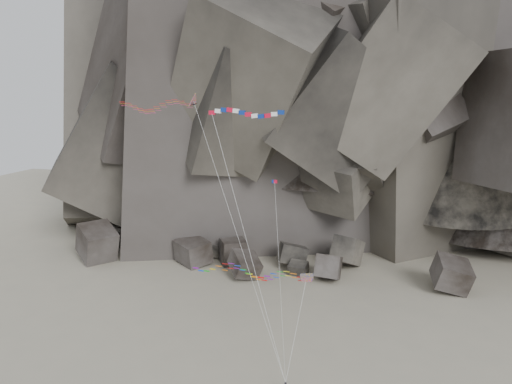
% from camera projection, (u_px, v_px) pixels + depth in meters
% --- Properties ---
extents(ground, '(260.00, 260.00, 0.00)m').
position_uv_depth(ground, '(242.00, 370.00, 57.80)').
color(ground, gray).
rests_on(ground, ground).
extents(headland, '(110.00, 70.00, 84.00)m').
position_uv_depth(headland, '(323.00, 48.00, 116.19)').
color(headland, '#575147').
rests_on(headland, ground).
extents(boulder_field, '(71.70, 17.44, 8.01)m').
position_uv_depth(boulder_field, '(234.00, 257.00, 91.35)').
color(boulder_field, '#47423F').
rests_on(boulder_field, ground).
extents(delta_kite, '(21.73, 8.11, 30.30)m').
position_uv_depth(delta_kite, '(153.00, 106.00, 57.58)').
color(delta_kite, red).
rests_on(delta_kite, ground).
extents(banner_kite, '(9.80, 5.46, 28.62)m').
position_uv_depth(banner_kite, '(246.00, 115.00, 53.36)').
color(banner_kite, red).
rests_on(banner_kite, ground).
extents(parafoil_kite, '(15.53, 7.08, 10.33)m').
position_uv_depth(parafoil_kite, '(244.00, 271.00, 58.68)').
color(parafoil_kite, '#CA9B0B').
rests_on(parafoil_kite, ground).
extents(pennant_kite, '(2.39, 3.51, 21.18)m').
position_uv_depth(pennant_kite, '(276.00, 223.00, 52.50)').
color(pennant_kite, red).
rests_on(pennant_kite, ground).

